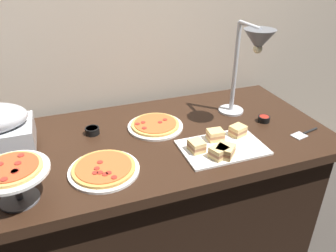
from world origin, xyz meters
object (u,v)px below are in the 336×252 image
at_px(pizza_plate_front, 104,169).
at_px(serving_spatula, 304,133).
at_px(sandwich_platter, 221,145).
at_px(sauce_cup_near, 264,119).
at_px(pizza_plate_raised_stand, 13,174).
at_px(heat_lamp, 253,50).
at_px(pizza_plate_center, 155,125).
at_px(sauce_cup_far, 92,131).

relative_size(pizza_plate_front, serving_spatula, 1.72).
xyz_separation_m(sandwich_platter, serving_spatula, (0.46, -0.02, -0.02)).
bearing_deg(sauce_cup_near, serving_spatula, -57.53).
distance_m(pizza_plate_front, pizza_plate_raised_stand, 0.35).
bearing_deg(sandwich_platter, heat_lamp, 38.12).
relative_size(heat_lamp, sauce_cup_near, 8.02).
height_order(pizza_plate_center, sauce_cup_near, same).
distance_m(pizza_plate_center, sauce_cup_far, 0.32).
relative_size(pizza_plate_center, pizza_plate_raised_stand, 1.11).
xyz_separation_m(pizza_plate_front, sauce_cup_far, (0.00, 0.33, 0.01)).
xyz_separation_m(heat_lamp, serving_spatula, (0.22, -0.21, -0.39)).
xyz_separation_m(pizza_plate_front, pizza_plate_center, (0.32, 0.29, -0.00)).
bearing_deg(pizza_plate_raised_stand, sauce_cup_far, 51.10).
xyz_separation_m(pizza_plate_center, serving_spatula, (0.69, -0.32, -0.01)).
bearing_deg(sandwich_platter, serving_spatula, -2.26).
relative_size(pizza_plate_raised_stand, sauce_cup_far, 3.64).
relative_size(sauce_cup_far, serving_spatula, 0.41).
distance_m(heat_lamp, sauce_cup_near, 0.39).
xyz_separation_m(sauce_cup_near, sauce_cup_far, (-0.89, 0.18, 0.00)).
height_order(pizza_plate_front, sandwich_platter, sandwich_platter).
height_order(heat_lamp, pizza_plate_center, heat_lamp).
distance_m(sandwich_platter, serving_spatula, 0.47).
height_order(sandwich_platter, sauce_cup_near, sandwich_platter).
bearing_deg(pizza_plate_raised_stand, pizza_plate_front, 12.03).
relative_size(pizza_plate_front, pizza_plate_raised_stand, 1.15).
bearing_deg(serving_spatula, sauce_cup_far, 160.23).
distance_m(sauce_cup_near, serving_spatula, 0.22).
xyz_separation_m(heat_lamp, pizza_plate_front, (-0.78, -0.18, -0.38)).
distance_m(pizza_plate_front, sauce_cup_near, 0.90).
relative_size(pizza_plate_front, sandwich_platter, 0.77).
height_order(pizza_plate_center, sandwich_platter, sandwich_platter).
relative_size(heat_lamp, pizza_plate_center, 1.77).
bearing_deg(sandwich_platter, sauce_cup_near, 25.42).
bearing_deg(sauce_cup_near, heat_lamp, 166.37).
relative_size(heat_lamp, pizza_plate_raised_stand, 1.96).
relative_size(pizza_plate_front, sauce_cup_far, 4.17).
bearing_deg(serving_spatula, pizza_plate_center, 155.24).
height_order(pizza_plate_raised_stand, serving_spatula, pizza_plate_raised_stand).
relative_size(pizza_plate_raised_stand, serving_spatula, 1.50).
xyz_separation_m(sauce_cup_near, serving_spatula, (0.12, -0.18, -0.01)).
xyz_separation_m(pizza_plate_center, sauce_cup_far, (-0.32, 0.04, 0.01)).
bearing_deg(pizza_plate_center, sandwich_platter, -53.32).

